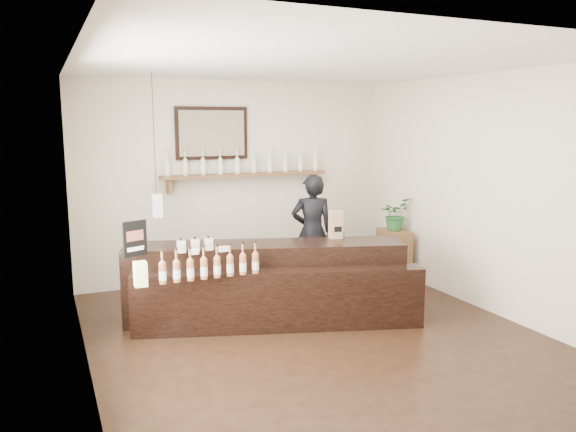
# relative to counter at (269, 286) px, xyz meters

# --- Properties ---
(ground) EXTENTS (5.00, 5.00, 0.00)m
(ground) POSITION_rel_counter_xyz_m (0.27, -0.58, -0.41)
(ground) COLOR black
(ground) RESTS_ON ground
(room_shell) EXTENTS (5.00, 5.00, 5.00)m
(room_shell) POSITION_rel_counter_xyz_m (0.27, -0.58, 1.29)
(room_shell) COLOR beige
(room_shell) RESTS_ON ground
(back_wall_decor) EXTENTS (2.66, 0.96, 1.69)m
(back_wall_decor) POSITION_rel_counter_xyz_m (0.12, 1.79, 1.35)
(back_wall_decor) COLOR brown
(back_wall_decor) RESTS_ON ground
(counter) EXTENTS (3.16, 1.77, 1.03)m
(counter) POSITION_rel_counter_xyz_m (0.00, 0.00, 0.00)
(counter) COLOR black
(counter) RESTS_ON ground
(promo_sign) EXTENTS (0.25, 0.11, 0.37)m
(promo_sign) POSITION_rel_counter_xyz_m (-1.43, 0.08, 0.65)
(promo_sign) COLOR black
(promo_sign) RESTS_ON counter
(paper_bag) EXTENTS (0.17, 0.14, 0.33)m
(paper_bag) POSITION_rel_counter_xyz_m (0.87, 0.04, 0.63)
(paper_bag) COLOR #A5854F
(paper_bag) RESTS_ON counter
(tape_dispenser) EXTENTS (0.15, 0.08, 0.12)m
(tape_dispenser) POSITION_rel_counter_xyz_m (0.95, 0.11, 0.51)
(tape_dispenser) COLOR #1748A1
(tape_dispenser) RESTS_ON counter
(side_cabinet) EXTENTS (0.44, 0.55, 0.72)m
(side_cabinet) POSITION_rel_counter_xyz_m (2.27, 0.87, -0.05)
(side_cabinet) COLOR brown
(side_cabinet) RESTS_ON ground
(potted_plant) EXTENTS (0.54, 0.52, 0.46)m
(potted_plant) POSITION_rel_counter_xyz_m (2.27, 0.87, 0.54)
(potted_plant) COLOR #255C2A
(potted_plant) RESTS_ON side_cabinet
(shopkeeper) EXTENTS (0.74, 0.61, 1.75)m
(shopkeeper) POSITION_rel_counter_xyz_m (1.02, 0.97, 0.46)
(shopkeeper) COLOR black
(shopkeeper) RESTS_ON ground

